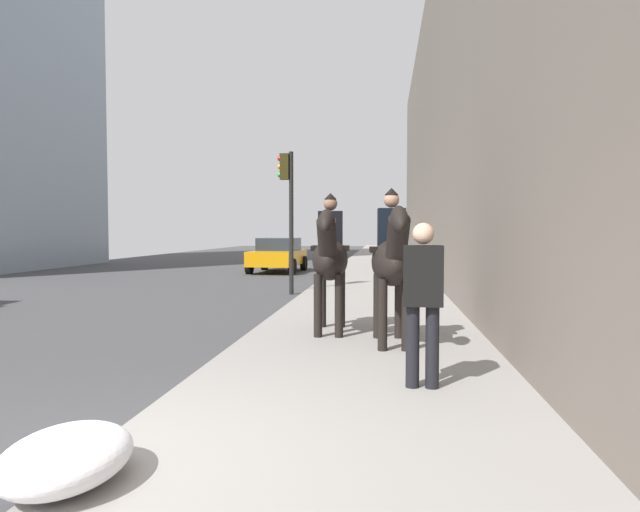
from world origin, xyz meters
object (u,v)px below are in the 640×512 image
Objects in this scene: traffic_light_near_curb at (288,199)px; mounted_horse_far at (392,259)px; mounted_horse_near at (330,257)px; car_near_lane at (278,255)px; pedestrian_greeting at (423,293)px.

mounted_horse_far is at bearing -158.89° from traffic_light_near_curb.
mounted_horse_near is 0.57× the size of car_near_lane.
mounted_horse_near is at bearing -164.15° from traffic_light_near_curb.
mounted_horse_near is 1.31× the size of pedestrian_greeting.
mounted_horse_near is at bearing -136.44° from mounted_horse_far.
pedestrian_greeting is at bearing 18.31° from car_near_lane.
mounted_horse_near reaches higher than pedestrian_greeting.
mounted_horse_far reaches higher than car_near_lane.
mounted_horse_near is 1.00× the size of mounted_horse_far.
traffic_light_near_curb reaches higher than pedestrian_greeting.
traffic_light_near_curb reaches higher than car_near_lane.
pedestrian_greeting is 0.44× the size of car_near_lane.
pedestrian_greeting is (-2.12, -0.29, -0.24)m from mounted_horse_far.
traffic_light_near_curb reaches higher than mounted_horse_far.
mounted_horse_near reaches higher than car_near_lane.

